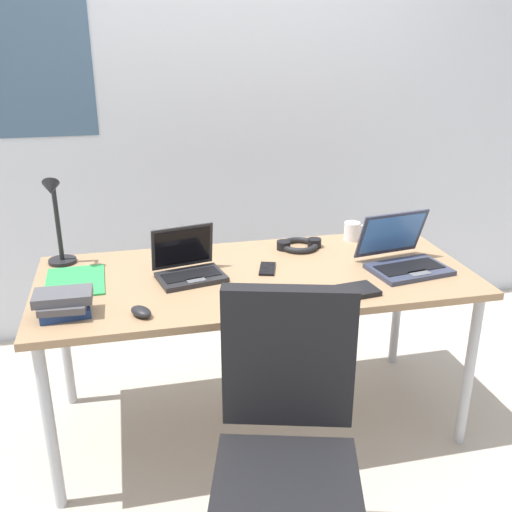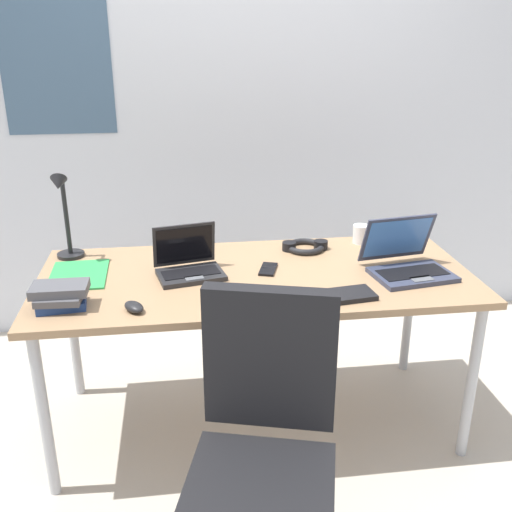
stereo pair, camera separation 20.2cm
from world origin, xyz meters
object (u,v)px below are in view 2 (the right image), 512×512
(computer_mouse, at_px, (134,307))
(book_stack, at_px, (60,296))
(laptop_center, at_px, (189,265))
(cell_phone, at_px, (268,269))
(office_chair, at_px, (263,480))
(paper_folder_center, at_px, (79,275))
(coffee_mug, at_px, (361,234))
(headphones, at_px, (305,246))
(desk_lamp, at_px, (65,217))
(external_keyboard, at_px, (332,297))
(laptop_mid_desk, at_px, (407,263))

(computer_mouse, distance_m, book_stack, 0.28)
(laptop_center, relative_size, cell_phone, 2.22)
(cell_phone, bearing_deg, office_chair, -82.25)
(laptop_center, relative_size, office_chair, 0.31)
(paper_folder_center, xyz_separation_m, coffee_mug, (1.28, 0.23, 0.04))
(laptop_center, distance_m, office_chair, 0.95)
(headphones, relative_size, coffee_mug, 1.89)
(desk_lamp, distance_m, external_keyboard, 1.21)
(desk_lamp, height_order, headphones, desk_lamp)
(paper_folder_center, height_order, office_chair, office_chair)
(computer_mouse, relative_size, book_stack, 0.47)
(headphones, bearing_deg, computer_mouse, -144.26)
(computer_mouse, relative_size, cell_phone, 0.71)
(laptop_mid_desk, distance_m, headphones, 0.49)
(computer_mouse, height_order, book_stack, book_stack)
(office_chair, bearing_deg, coffee_mug, 60.55)
(office_chair, bearing_deg, paper_folder_center, 125.77)
(laptop_center, height_order, paper_folder_center, laptop_center)
(laptop_center, relative_size, coffee_mug, 2.67)
(external_keyboard, distance_m, book_stack, 1.01)
(laptop_mid_desk, xyz_separation_m, book_stack, (-1.38, -0.15, 0.00))
(laptop_center, height_order, book_stack, laptop_center)
(paper_folder_center, relative_size, office_chair, 0.32)
(external_keyboard, bearing_deg, coffee_mug, 55.93)
(computer_mouse, bearing_deg, headphones, 2.19)
(book_stack, relative_size, coffee_mug, 1.80)
(headphones, height_order, coffee_mug, coffee_mug)
(laptop_mid_desk, distance_m, paper_folder_center, 1.37)
(laptop_mid_desk, bearing_deg, external_keyboard, -150.97)
(desk_lamp, xyz_separation_m, computer_mouse, (0.31, -0.56, -0.18))
(laptop_center, xyz_separation_m, computer_mouse, (-0.21, -0.31, -0.02))
(laptop_center, bearing_deg, cell_phone, 0.30)
(cell_phone, distance_m, book_stack, 0.85)
(headphones, height_order, paper_folder_center, headphones)
(office_chair, bearing_deg, external_keyboard, 57.43)
(computer_mouse, height_order, office_chair, office_chair)
(external_keyboard, bearing_deg, computer_mouse, 172.49)
(computer_mouse, distance_m, cell_phone, 0.63)
(coffee_mug, bearing_deg, laptop_mid_desk, -78.13)
(laptop_center, height_order, computer_mouse, laptop_center)
(external_keyboard, relative_size, office_chair, 0.34)
(desk_lamp, height_order, external_keyboard, desk_lamp)
(laptop_mid_desk, relative_size, office_chair, 0.37)
(headphones, bearing_deg, office_chair, -108.18)
(cell_phone, bearing_deg, desk_lamp, -178.52)
(laptop_center, distance_m, cell_phone, 0.34)
(external_keyboard, bearing_deg, headphones, 81.28)
(laptop_mid_desk, xyz_separation_m, cell_phone, (-0.57, 0.11, -0.04))
(cell_phone, distance_m, office_chair, 0.93)
(computer_mouse, bearing_deg, external_keyboard, -33.44)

